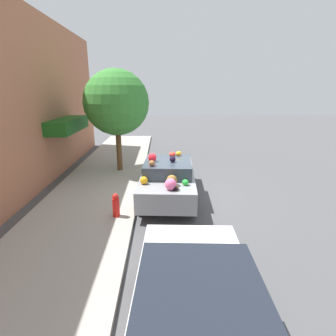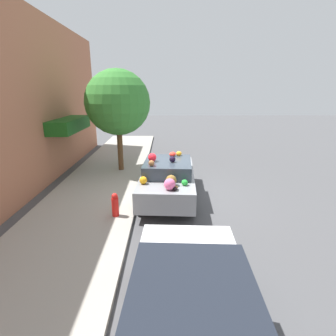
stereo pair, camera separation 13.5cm
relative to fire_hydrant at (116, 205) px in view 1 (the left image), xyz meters
name	(u,v)px [view 1 (the left image)]	position (x,y,z in m)	size (l,w,h in m)	color
ground_plane	(170,197)	(1.65, -1.62, -0.46)	(60.00, 60.00, 0.00)	#4C4C4F
sidewalk_curb	(93,196)	(1.65, 1.08, -0.40)	(24.00, 3.20, 0.12)	#9E998E
building_facade	(16,105)	(1.77, 3.30, 2.72)	(18.00, 1.20, 6.46)	#B26B4C
street_tree	(116,103)	(4.63, 0.58, 2.64)	(2.79, 2.79, 4.39)	brown
fire_hydrant	(116,205)	(0.00, 0.00, 0.00)	(0.20, 0.20, 0.70)	red
art_car	(168,178)	(1.59, -1.54, 0.27)	(4.20, 1.99, 1.65)	gray
parked_car_plain	(198,323)	(-4.24, -1.79, 0.24)	(4.61, 2.06, 1.35)	silver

